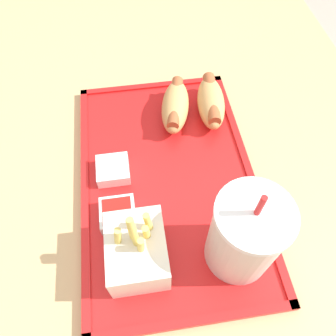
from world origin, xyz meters
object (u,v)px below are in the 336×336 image
object	(u,v)px
sauce_cup_mayo	(113,169)
sauce_cup_ketchup	(118,214)
hot_dog_far	(211,102)
hot_dog_near	(175,106)
fries_carton	(137,251)
soda_cup	(245,236)

from	to	relation	value
sauce_cup_mayo	sauce_cup_ketchup	size ratio (longest dim) A/B	1.00
hot_dog_far	hot_dog_near	size ratio (longest dim) A/B	0.98
fries_carton	sauce_cup_ketchup	bearing A→B (deg)	-160.67
hot_dog_near	sauce_cup_ketchup	xyz separation A→B (m)	(0.19, -0.12, -0.01)
hot_dog_far	fries_carton	xyz separation A→B (m)	(0.26, -0.16, 0.01)
hot_dog_far	fries_carton	bearing A→B (deg)	-31.59
hot_dog_near	sauce_cup_mayo	xyz separation A→B (m)	(0.11, -0.12, -0.01)
soda_cup	hot_dog_far	world-z (taller)	soda_cup
fries_carton	sauce_cup_mayo	distance (m)	0.15
hot_dog_far	fries_carton	size ratio (longest dim) A/B	1.11
hot_dog_near	sauce_cup_mayo	world-z (taller)	hot_dog_near
soda_cup	fries_carton	xyz separation A→B (m)	(-0.01, -0.14, -0.03)
soda_cup	hot_dog_far	xyz separation A→B (m)	(-0.27, 0.02, -0.04)
soda_cup	fries_carton	bearing A→B (deg)	-95.28
hot_dog_near	sauce_cup_ketchup	size ratio (longest dim) A/B	2.52
sauce_cup_mayo	sauce_cup_ketchup	bearing A→B (deg)	1.87
fries_carton	sauce_cup_mayo	bearing A→B (deg)	-169.85
hot_dog_near	sauce_cup_mayo	distance (m)	0.16
soda_cup	sauce_cup_ketchup	size ratio (longest dim) A/B	3.22
soda_cup	fries_carton	size ratio (longest dim) A/B	1.46
hot_dog_far	hot_dog_near	xyz separation A→B (m)	(0.00, -0.07, -0.00)
soda_cup	hot_dog_near	distance (m)	0.28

